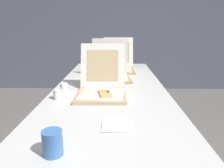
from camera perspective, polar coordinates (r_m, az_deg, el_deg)
name	(u,v)px	position (r m, az deg, el deg)	size (l,w,h in m)	color
wall_back	(113,22)	(4.08, 0.35, 16.77)	(10.00, 0.10, 2.60)	slate
table	(110,92)	(1.72, -0.58, -2.08)	(0.87, 2.10, 0.74)	silver
pizza_box_front	(102,88)	(1.48, -2.85, -1.02)	(0.35, 0.46, 0.34)	tan
pizza_box_middle	(111,73)	(1.93, -0.30, 3.01)	(0.37, 0.38, 0.36)	tan
pizza_box_back	(118,66)	(2.30, 1.77, 4.98)	(0.34, 0.45, 0.35)	tan
cup_white_near_center	(64,88)	(1.59, -13.08, -0.95)	(0.06, 0.06, 0.07)	white
cup_white_near_left	(58,94)	(1.44, -14.70, -2.76)	(0.06, 0.06, 0.07)	white
cup_printed_front	(53,143)	(0.84, -16.03, -15.31)	(0.08, 0.08, 0.10)	#477FCC
napkin_pile	(116,125)	(1.04, 1.16, -11.26)	(0.15, 0.15, 0.01)	white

